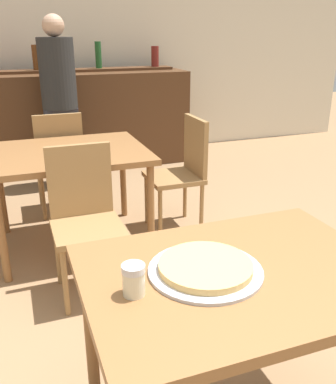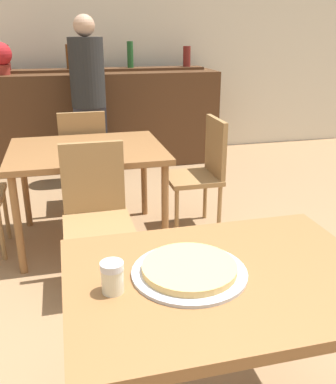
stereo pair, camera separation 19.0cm
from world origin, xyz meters
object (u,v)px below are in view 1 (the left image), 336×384
Objects in this scene: chair_far_side_back at (59,157)px; pizza_tray at (205,268)px; chair_far_side_right at (183,167)px; chair_far_side_front at (85,211)px; cheese_shaker at (134,280)px; person_standing at (60,97)px.

pizza_tray is at bearing 95.29° from chair_far_side_back.
chair_far_side_right is (0.87, -0.61, 0.00)m from chair_far_side_back.
chair_far_side_back is (0.00, 1.21, 0.00)m from chair_far_side_front.
cheese_shaker is 0.06× the size of person_standing.
chair_far_side_back is at bearing 90.00° from chair_far_side_front.
chair_far_side_back is 2.25× the size of pizza_tray.
pizza_tray is 3.79× the size of cheese_shaker.
chair_far_side_front is 1.26m from cheese_shaker.
chair_far_side_right is at bearing 70.08° from pizza_tray.
chair_far_side_right is 1.61m from person_standing.
pizza_tray is at bearing -79.40° from chair_far_side_front.
chair_far_side_back is 2.46m from cheese_shaker.
chair_far_side_right is 8.52× the size of cheese_shaker.
chair_far_side_front is 1.00× the size of chair_far_side_right.
chair_far_side_front is 1.00× the size of chair_far_side_back.
person_standing is at bearing 91.73° from pizza_tray.
chair_far_side_right is 0.54× the size of person_standing.
chair_far_side_front is at bearing -93.65° from person_standing.
chair_far_side_back reaches higher than pizza_tray.
person_standing is at bearing 86.35° from chair_far_side_front.
chair_far_side_front reaches higher than cheese_shaker.
pizza_tray is at bearing -88.27° from person_standing.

